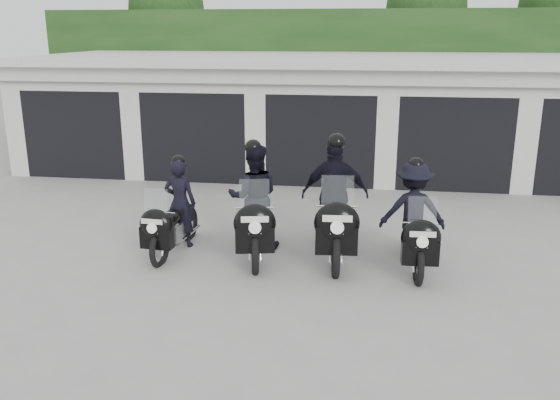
# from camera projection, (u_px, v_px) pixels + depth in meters

# --- Properties ---
(ground) EXTENTS (80.00, 80.00, 0.00)m
(ground) POSITION_uv_depth(u_px,v_px,m) (290.00, 276.00, 9.13)
(ground) COLOR #979792
(ground) RESTS_ON ground
(garage_block) EXTENTS (16.40, 6.80, 2.96)m
(garage_block) POSITION_uv_depth(u_px,v_px,m) (328.00, 113.00, 16.39)
(garage_block) COLOR silver
(garage_block) RESTS_ON ground
(background_vegetation) EXTENTS (20.00, 3.90, 5.80)m
(background_vegetation) POSITION_uv_depth(u_px,v_px,m) (349.00, 56.00, 20.59)
(background_vegetation) COLOR #173513
(background_vegetation) RESTS_ON ground
(police_bike_a) EXTENTS (0.68, 1.92, 1.67)m
(police_bike_a) POSITION_uv_depth(u_px,v_px,m) (174.00, 214.00, 9.99)
(police_bike_a) COLOR black
(police_bike_a) RESTS_ON ground
(police_bike_b) EXTENTS (1.08, 2.23, 1.96)m
(police_bike_b) POSITION_uv_depth(u_px,v_px,m) (254.00, 205.00, 9.92)
(police_bike_b) COLOR black
(police_bike_b) RESTS_ON ground
(police_bike_c) EXTENTS (1.18, 2.39, 2.08)m
(police_bike_c) POSITION_uv_depth(u_px,v_px,m) (335.00, 203.00, 9.85)
(police_bike_c) COLOR black
(police_bike_c) RESTS_ON ground
(police_bike_d) EXTENTS (1.08, 2.03, 1.77)m
(police_bike_d) POSITION_uv_depth(u_px,v_px,m) (414.00, 218.00, 9.46)
(police_bike_d) COLOR black
(police_bike_d) RESTS_ON ground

